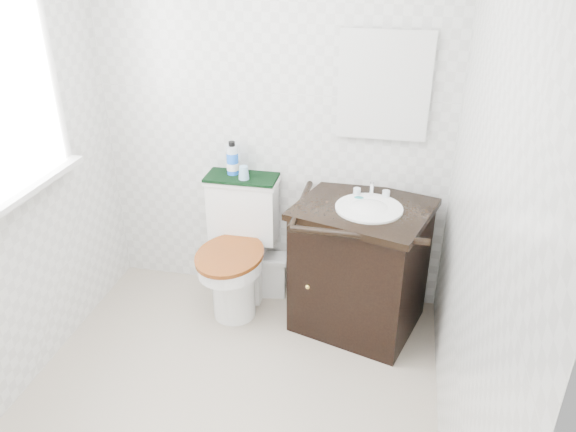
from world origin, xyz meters
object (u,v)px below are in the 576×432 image
at_px(trash_bin, 272,275).
at_px(cup, 244,173).
at_px(mouthwash_bottle, 232,159).
at_px(vanity, 360,264).
at_px(toilet, 239,254).

height_order(trash_bin, cup, cup).
distance_m(trash_bin, cup, 0.77).
bearing_deg(cup, mouthwash_bottle, 144.06).
relative_size(vanity, mouthwash_bottle, 4.32).
bearing_deg(vanity, toilet, 175.48).
distance_m(mouthwash_bottle, cup, 0.12).
bearing_deg(mouthwash_bottle, vanity, -14.10).
relative_size(vanity, trash_bin, 3.19).
bearing_deg(toilet, vanity, -4.52).
distance_m(trash_bin, mouthwash_bottle, 0.85).
distance_m(toilet, cup, 0.54).
bearing_deg(trash_bin, cup, -162.47).
xyz_separation_m(vanity, cup, (-0.76, 0.15, 0.47)).
bearing_deg(toilet, cup, 72.16).
xyz_separation_m(trash_bin, cup, (-0.15, -0.05, 0.76)).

